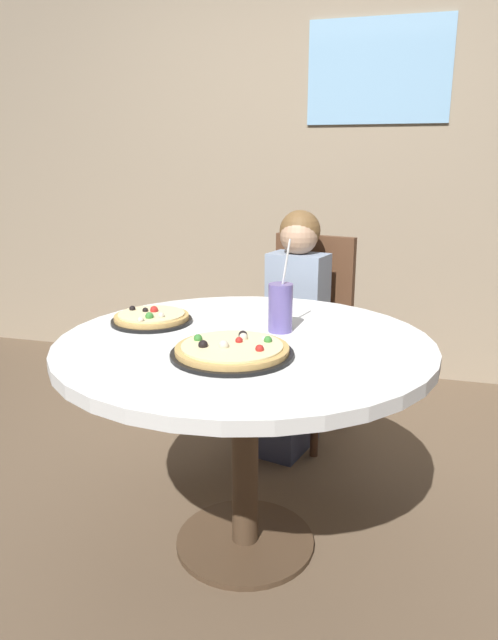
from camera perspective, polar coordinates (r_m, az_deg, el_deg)
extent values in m
plane|color=brown|center=(2.19, -0.38, -21.01)|extent=(8.00, 8.00, 0.00)
cube|color=gray|center=(3.62, 8.38, 17.73)|extent=(5.20, 0.12, 2.90)
cube|color=#8CBFE5|center=(3.56, 12.59, 22.69)|extent=(0.78, 0.02, 0.55)
cylinder|color=white|center=(1.85, -0.42, -2.49)|extent=(1.19, 1.19, 0.04)
cylinder|color=#4C3826|center=(1.99, -0.40, -12.54)|extent=(0.09, 0.09, 0.69)
cylinder|color=#4C3826|center=(2.18, -0.38, -20.80)|extent=(0.48, 0.48, 0.02)
cube|color=brown|center=(2.76, 4.75, -2.90)|extent=(0.48, 0.48, 0.04)
cube|color=brown|center=(2.85, 6.37, 3.07)|extent=(0.40, 0.13, 0.52)
cylinder|color=brown|center=(2.77, -0.06, -7.75)|extent=(0.04, 0.04, 0.41)
cylinder|color=brown|center=(2.64, 6.48, -9.12)|extent=(0.04, 0.04, 0.41)
cylinder|color=brown|center=(3.05, 3.08, -5.53)|extent=(0.04, 0.04, 0.41)
cylinder|color=brown|center=(2.93, 9.09, -6.64)|extent=(0.04, 0.04, 0.41)
cube|color=#3F4766|center=(2.70, 3.32, -7.98)|extent=(0.31, 0.37, 0.45)
cube|color=#8C9EB7|center=(2.68, 4.78, 1.85)|extent=(0.29, 0.22, 0.44)
sphere|color=tan|center=(2.62, 4.93, 8.23)|extent=(0.17, 0.17, 0.17)
sphere|color=brown|center=(2.64, 5.12, 8.70)|extent=(0.18, 0.18, 0.18)
cylinder|color=black|center=(1.69, -1.66, -3.34)|extent=(0.36, 0.36, 0.01)
cylinder|color=tan|center=(1.68, -1.66, -2.89)|extent=(0.33, 0.33, 0.02)
cylinder|color=beige|center=(1.68, -1.67, -2.54)|extent=(0.29, 0.29, 0.01)
sphere|color=#B2231E|center=(1.63, 1.04, -2.84)|extent=(0.02, 0.02, 0.02)
sphere|color=beige|center=(1.65, -2.49, -2.49)|extent=(0.03, 0.03, 0.03)
sphere|color=black|center=(1.66, -4.52, -2.44)|extent=(0.03, 0.03, 0.03)
sphere|color=black|center=(1.75, -0.60, -1.48)|extent=(0.03, 0.03, 0.03)
sphere|color=#387F33|center=(1.72, -5.02, -1.80)|extent=(0.03, 0.03, 0.03)
sphere|color=#387F33|center=(1.70, 1.87, -1.97)|extent=(0.02, 0.02, 0.02)
sphere|color=beige|center=(1.71, 1.52, -1.91)|extent=(0.02, 0.02, 0.02)
sphere|color=#B2231E|center=(1.70, -0.98, -2.03)|extent=(0.02, 0.02, 0.02)
sphere|color=beige|center=(1.73, -0.56, -1.70)|extent=(0.03, 0.03, 0.03)
cylinder|color=black|center=(2.05, -9.50, -0.09)|extent=(0.28, 0.28, 0.01)
cylinder|color=tan|center=(2.05, -9.52, 0.29)|extent=(0.26, 0.26, 0.02)
cylinder|color=beige|center=(2.05, -9.53, 0.59)|extent=(0.23, 0.23, 0.01)
sphere|color=#B2231E|center=(2.06, -9.28, 0.98)|extent=(0.03, 0.03, 0.03)
sphere|color=#387F33|center=(1.98, -9.73, 0.37)|extent=(0.03, 0.03, 0.03)
sphere|color=beige|center=(1.95, -10.57, 0.00)|extent=(0.02, 0.02, 0.02)
sphere|color=beige|center=(1.99, -8.59, 0.42)|extent=(0.02, 0.02, 0.02)
sphere|color=black|center=(2.10, -11.35, 1.09)|extent=(0.02, 0.02, 0.02)
sphere|color=black|center=(2.07, -10.12, 0.94)|extent=(0.02, 0.02, 0.02)
cylinder|color=#6659A5|center=(1.91, 3.09, 1.20)|extent=(0.08, 0.08, 0.16)
cylinder|color=white|center=(1.88, 3.50, 4.66)|extent=(0.04, 0.01, 0.22)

